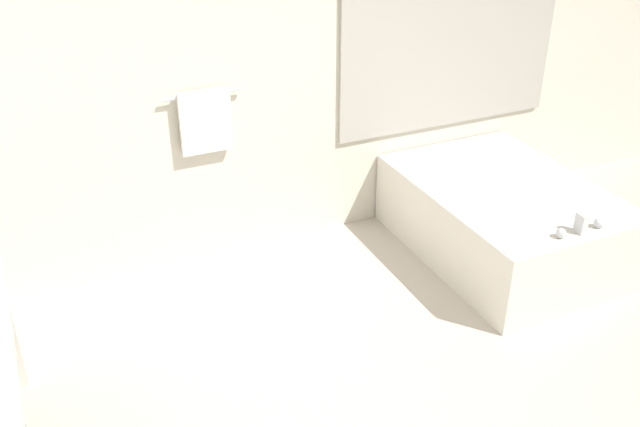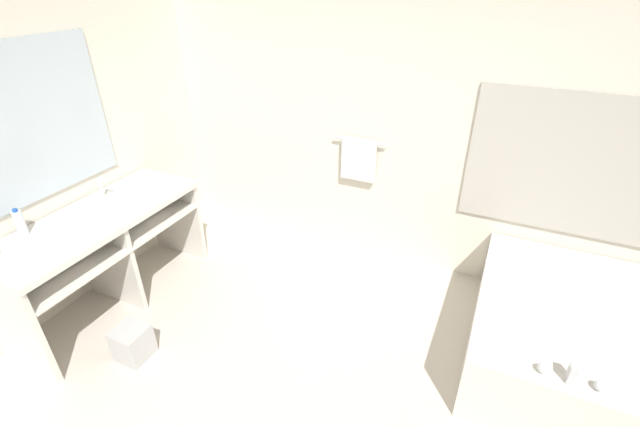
% 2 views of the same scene
% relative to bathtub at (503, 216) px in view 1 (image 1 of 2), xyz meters
% --- Properties ---
extents(wall_back_with_blinds, '(7.40, 0.13, 2.70)m').
position_rel_bathtub_xyz_m(wall_back_with_blinds, '(-1.42, 0.80, 1.07)').
color(wall_back_with_blinds, silver).
rests_on(wall_back_with_blinds, ground_plane).
extents(bathtub, '(1.08, 1.53, 0.62)m').
position_rel_bathtub_xyz_m(bathtub, '(0.00, 0.00, 0.00)').
color(bathtub, silver).
rests_on(bathtub, ground_plane).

